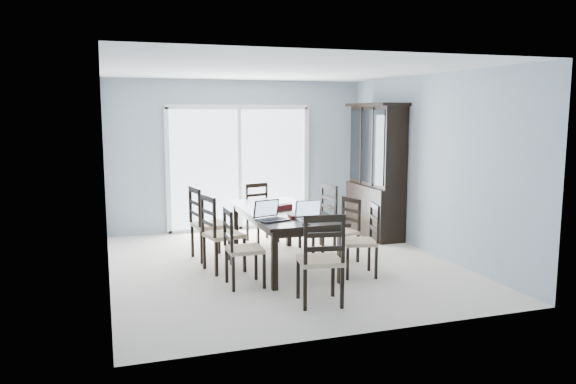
% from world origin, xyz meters
% --- Properties ---
extents(floor, '(5.00, 5.00, 0.00)m').
position_xyz_m(floor, '(0.00, 0.00, 0.00)').
color(floor, silver).
rests_on(floor, ground).
extents(ceiling, '(5.00, 5.00, 0.00)m').
position_xyz_m(ceiling, '(0.00, 0.00, 2.60)').
color(ceiling, white).
rests_on(ceiling, back_wall).
extents(back_wall, '(4.50, 0.02, 2.60)m').
position_xyz_m(back_wall, '(0.00, 2.50, 1.30)').
color(back_wall, '#94A5B1').
rests_on(back_wall, floor).
extents(wall_left, '(0.02, 5.00, 2.60)m').
position_xyz_m(wall_left, '(-2.25, 0.00, 1.30)').
color(wall_left, '#94A5B1').
rests_on(wall_left, floor).
extents(wall_right, '(0.02, 5.00, 2.60)m').
position_xyz_m(wall_right, '(2.25, 0.00, 1.30)').
color(wall_right, '#94A5B1').
rests_on(wall_right, floor).
extents(balcony, '(4.50, 2.00, 0.10)m').
position_xyz_m(balcony, '(0.00, 3.50, -0.05)').
color(balcony, gray).
rests_on(balcony, ground).
extents(railing, '(4.50, 0.06, 1.10)m').
position_xyz_m(railing, '(0.00, 4.50, 0.55)').
color(railing, '#99999E').
rests_on(railing, balcony).
extents(dining_table, '(1.00, 2.20, 0.75)m').
position_xyz_m(dining_table, '(0.00, 0.00, 0.67)').
color(dining_table, black).
rests_on(dining_table, floor).
extents(china_hutch, '(0.50, 1.38, 2.20)m').
position_xyz_m(china_hutch, '(2.02, 1.25, 1.07)').
color(china_hutch, black).
rests_on(china_hutch, floor).
extents(sliding_door, '(2.52, 0.05, 2.18)m').
position_xyz_m(sliding_door, '(0.00, 2.48, 1.09)').
color(sliding_door, silver).
rests_on(sliding_door, floor).
extents(chair_left_near, '(0.42, 0.41, 1.09)m').
position_xyz_m(chair_left_near, '(-0.80, -0.73, 0.58)').
color(chair_left_near, black).
rests_on(chair_left_near, floor).
extents(chair_left_mid, '(0.53, 0.52, 1.16)m').
position_xyz_m(chair_left_mid, '(-0.91, -0.03, 0.62)').
color(chair_left_mid, black).
rests_on(chair_left_mid, floor).
extents(chair_left_far, '(0.53, 0.52, 1.19)m').
position_xyz_m(chair_left_far, '(-0.97, 0.62, 0.63)').
color(chair_left_far, black).
rests_on(chair_left_far, floor).
extents(chair_right_near, '(0.49, 0.48, 1.07)m').
position_xyz_m(chair_right_near, '(0.85, -0.79, 0.56)').
color(chair_right_near, black).
rests_on(chair_right_near, floor).
extents(chair_right_mid, '(0.48, 0.47, 1.01)m').
position_xyz_m(chair_right_mid, '(0.90, -0.05, 0.54)').
color(chair_right_mid, black).
rests_on(chair_right_mid, floor).
extents(chair_right_far, '(0.51, 0.50, 1.12)m').
position_xyz_m(chair_right_far, '(0.86, 0.70, 0.59)').
color(chair_right_far, black).
rests_on(chair_right_far, floor).
extents(chair_end_near, '(0.50, 0.52, 1.17)m').
position_xyz_m(chair_end_near, '(-0.10, -1.69, 0.62)').
color(chair_end_near, black).
rests_on(chair_end_near, floor).
extents(chair_end_far, '(0.48, 0.49, 1.06)m').
position_xyz_m(chair_end_far, '(0.09, 1.50, 0.56)').
color(chair_end_far, black).
rests_on(chair_end_far, floor).
extents(laptop_dark, '(0.41, 0.34, 0.24)m').
position_xyz_m(laptop_dark, '(-0.32, -0.62, 0.81)').
color(laptop_dark, black).
rests_on(laptop_dark, dining_table).
extents(laptop_silver, '(0.35, 0.25, 0.24)m').
position_xyz_m(laptop_silver, '(0.14, -0.77, 0.81)').
color(laptop_silver, silver).
rests_on(laptop_silver, dining_table).
extents(book_stack, '(0.26, 0.20, 0.04)m').
position_xyz_m(book_stack, '(0.04, -0.50, 0.77)').
color(book_stack, maroon).
rests_on(book_stack, dining_table).
extents(cell_phone, '(0.10, 0.06, 0.01)m').
position_xyz_m(cell_phone, '(-0.03, -1.00, 0.76)').
color(cell_phone, black).
rests_on(cell_phone, dining_table).
extents(game_box, '(0.28, 0.21, 0.06)m').
position_xyz_m(game_box, '(0.04, 0.12, 0.78)').
color(game_box, '#460E0F').
rests_on(game_box, dining_table).
extents(hot_tub, '(2.05, 1.87, 0.98)m').
position_xyz_m(hot_tub, '(-0.21, 3.69, 0.49)').
color(hot_tub, maroon).
rests_on(hot_tub, balcony).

